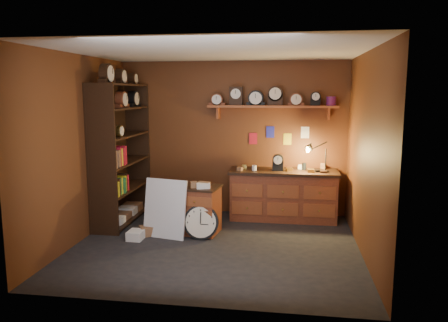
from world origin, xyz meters
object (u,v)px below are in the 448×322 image
Objects in this scene: shelving_unit at (119,147)px; big_round_clock at (201,222)px; low_cabinet at (198,207)px; workbench at (283,192)px.

big_round_clock is at bearing -25.45° from shelving_unit.
shelving_unit is at bearing 170.73° from low_cabinet.
workbench is 1.72m from big_round_clock.
workbench is (2.71, 0.49, -0.78)m from shelving_unit.
low_cabinet reaches higher than big_round_clock.
workbench is at bearing 45.77° from big_round_clock.
big_round_clock is (1.53, -0.73, -1.00)m from shelving_unit.
workbench is at bearing 10.33° from shelving_unit.
workbench reaches higher than low_cabinet.
shelving_unit reaches higher than big_round_clock.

